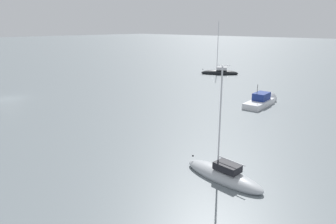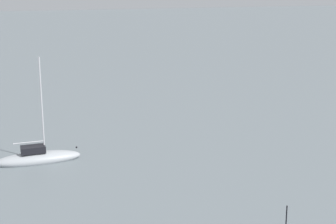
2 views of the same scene
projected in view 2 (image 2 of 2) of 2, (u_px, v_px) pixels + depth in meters
name	position (u px, v px, depth m)	size (l,w,h in m)	color
sailboat_grey_near	(38.00, 158.00, 36.17)	(2.16, 6.13, 7.79)	#ADB2B7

